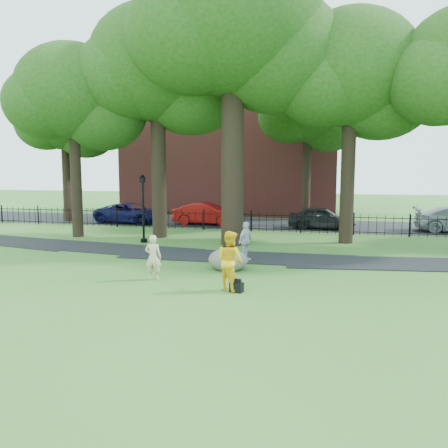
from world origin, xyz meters
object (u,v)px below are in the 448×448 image
(big_tree, at_px, (236,33))
(man, at_px, (230,260))
(woman, at_px, (153,257))
(boulder, at_px, (228,258))
(lamppost, at_px, (143,209))
(red_sedan, at_px, (207,214))

(big_tree, distance_m, man, 12.51)
(big_tree, distance_m, woman, 12.16)
(boulder, xyz_separation_m, lamppost, (-5.72, 5.08, 1.28))
(man, height_order, boulder, man)
(big_tree, bearing_deg, lamppost, -173.45)
(woman, xyz_separation_m, lamppost, (-3.62, 7.12, 0.94))
(big_tree, xyz_separation_m, boulder, (1.01, -5.62, -9.71))
(lamppost, xyz_separation_m, red_sedan, (1.06, 7.91, -0.95))
(man, xyz_separation_m, lamppost, (-6.43, 7.73, 0.79))
(woman, bearing_deg, man, 159.42)
(man, distance_m, boulder, 2.79)
(woman, height_order, boulder, woman)
(big_tree, relative_size, boulder, 9.71)
(red_sedan, bearing_deg, man, -159.73)
(man, relative_size, red_sedan, 0.40)
(woman, distance_m, man, 2.88)
(big_tree, xyz_separation_m, red_sedan, (-3.65, 7.37, -9.39))
(woman, bearing_deg, lamppost, -71.30)
(red_sedan, bearing_deg, lamppost, 173.70)
(big_tree, height_order, woman, big_tree)
(big_tree, relative_size, woman, 9.40)
(woman, xyz_separation_m, red_sedan, (-2.57, 15.02, -0.01))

